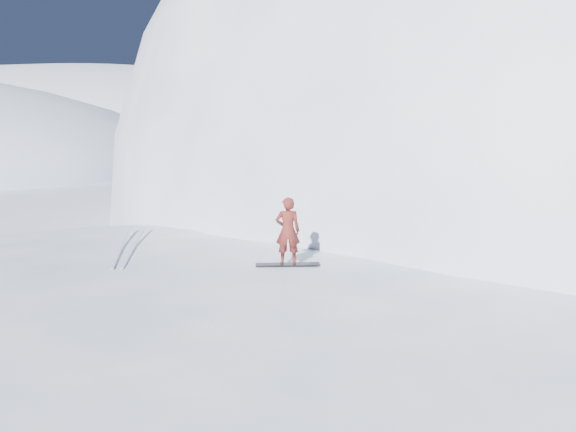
% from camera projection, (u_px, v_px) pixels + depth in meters
% --- Properties ---
extents(ground, '(400.00, 400.00, 0.00)m').
position_uv_depth(ground, '(151.00, 398.00, 12.32)').
color(ground, white).
rests_on(ground, ground).
extents(near_ridge, '(36.00, 28.00, 4.80)m').
position_uv_depth(near_ridge, '(215.00, 345.00, 15.27)').
color(near_ridge, white).
rests_on(near_ridge, ground).
extents(summit_peak, '(60.00, 56.00, 56.00)m').
position_uv_depth(summit_peak, '(572.00, 213.00, 37.82)').
color(summit_peak, white).
rests_on(summit_peak, ground).
extents(peak_shoulder, '(28.00, 24.00, 18.00)m').
position_uv_depth(peak_shoulder, '(413.00, 229.00, 31.98)').
color(peak_shoulder, white).
rests_on(peak_shoulder, ground).
extents(far_ridge_c, '(140.00, 90.00, 36.00)m').
position_uv_depth(far_ridge_c, '(93.00, 152.00, 121.12)').
color(far_ridge_c, white).
rests_on(far_ridge_c, ground).
extents(wind_bumps, '(16.00, 14.40, 1.00)m').
position_uv_depth(wind_bumps, '(150.00, 358.00, 14.41)').
color(wind_bumps, white).
rests_on(wind_bumps, ground).
extents(snowboard, '(1.66, 0.42, 0.03)m').
position_uv_depth(snowboard, '(288.00, 264.00, 14.32)').
color(snowboard, black).
rests_on(snowboard, near_ridge).
extents(snowboarder, '(0.65, 0.46, 1.72)m').
position_uv_depth(snowboarder, '(288.00, 231.00, 14.18)').
color(snowboarder, maroon).
rests_on(snowboarder, snowboard).
extents(board_tracks, '(1.50, 5.94, 0.04)m').
position_uv_depth(board_tracks, '(129.00, 243.00, 16.84)').
color(board_tracks, silver).
rests_on(board_tracks, ground).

